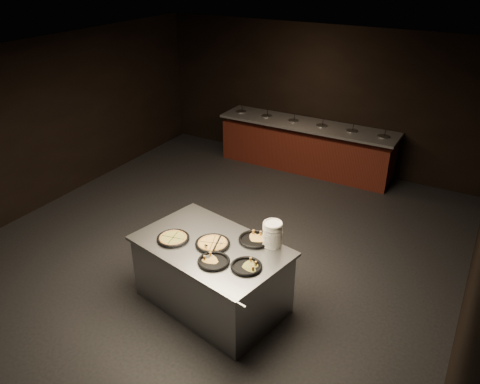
% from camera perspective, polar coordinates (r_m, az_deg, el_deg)
% --- Properties ---
extents(room, '(7.02, 8.02, 2.92)m').
position_cam_1_polar(room, '(6.62, -3.42, 3.19)').
color(room, black).
rests_on(room, ground).
extents(salad_bar, '(3.70, 0.83, 1.18)m').
position_cam_1_polar(salad_bar, '(9.94, 7.94, 5.18)').
color(salad_bar, '#551D14').
rests_on(salad_bar, ground).
extents(serving_counter, '(2.10, 1.58, 0.91)m').
position_cam_1_polar(serving_counter, '(6.13, -3.46, -10.12)').
color(serving_counter, '#A8ABAF').
rests_on(serving_counter, ground).
extents(plate_stack, '(0.24, 0.24, 0.32)m').
position_cam_1_polar(plate_stack, '(5.77, 3.97, -5.14)').
color(plate_stack, white).
rests_on(plate_stack, serving_counter).
extents(pan_veggie_whole, '(0.42, 0.42, 0.04)m').
position_cam_1_polar(pan_veggie_whole, '(5.99, -8.16, -5.58)').
color(pan_veggie_whole, black).
rests_on(pan_veggie_whole, serving_counter).
extents(pan_cheese_whole, '(0.44, 0.44, 0.04)m').
position_cam_1_polar(pan_cheese_whole, '(5.84, -3.36, -6.27)').
color(pan_cheese_whole, black).
rests_on(pan_cheese_whole, serving_counter).
extents(pan_cheese_slices_a, '(0.41, 0.41, 0.04)m').
position_cam_1_polar(pan_cheese_slices_a, '(5.91, 1.81, -5.77)').
color(pan_cheese_slices_a, black).
rests_on(pan_cheese_slices_a, serving_counter).
extents(pan_cheese_slices_b, '(0.39, 0.39, 0.04)m').
position_cam_1_polar(pan_cheese_slices_b, '(5.53, -3.22, -8.41)').
color(pan_cheese_slices_b, black).
rests_on(pan_cheese_slices_b, serving_counter).
extents(pan_veggie_slices, '(0.37, 0.37, 0.04)m').
position_cam_1_polar(pan_veggie_slices, '(5.45, 0.79, -9.03)').
color(pan_veggie_slices, black).
rests_on(pan_veggie_slices, serving_counter).
extents(server_left, '(0.10, 0.33, 0.16)m').
position_cam_1_polar(server_left, '(5.75, -2.57, -6.15)').
color(server_left, '#A8ABAF').
rests_on(server_left, serving_counter).
extents(server_right, '(0.25, 0.24, 0.15)m').
position_cam_1_polar(server_right, '(5.65, -4.02, -6.94)').
color(server_right, '#A8ABAF').
rests_on(server_right, serving_counter).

